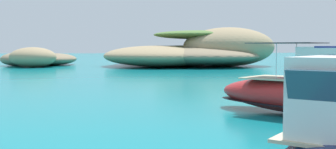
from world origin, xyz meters
name	(u,v)px	position (x,y,z in m)	size (l,w,h in m)	color
islet_large	(195,52)	(12.44, 62.87, 2.19)	(31.08, 34.06, 6.19)	#9E8966
islet_small	(40,58)	(-12.49, 66.82, 1.21)	(13.32, 17.59, 3.05)	#84755B
motorboat_red	(326,94)	(6.07, 13.70, 1.04)	(9.10, 10.15, 3.29)	red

